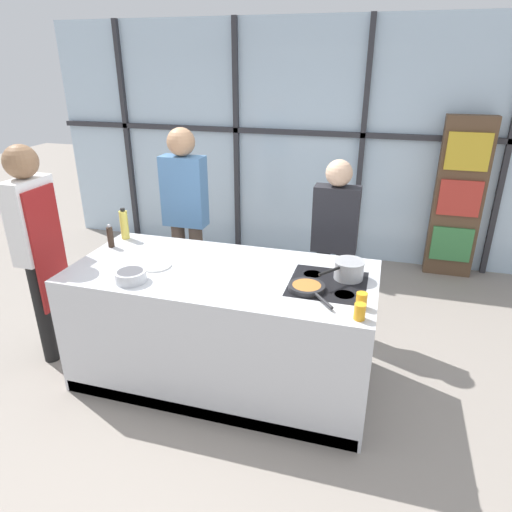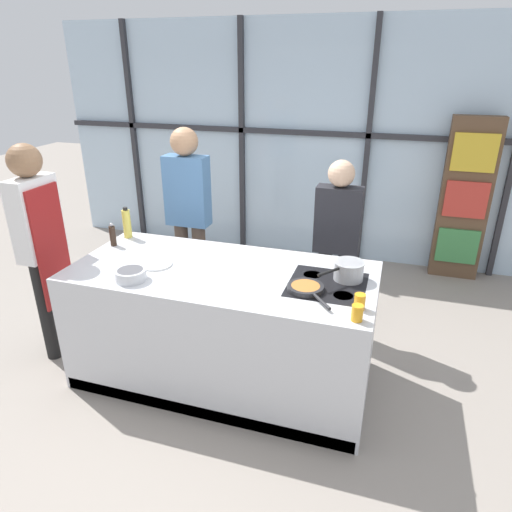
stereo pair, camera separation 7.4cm
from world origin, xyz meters
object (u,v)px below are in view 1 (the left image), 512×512
at_px(saucepan, 349,269).
at_px(mixing_bowl, 131,276).
at_px(juice_glass_near, 360,312).
at_px(spectator_center_left, 334,237).
at_px(oil_bottle, 124,224).
at_px(chef, 38,241).
at_px(pepper_grinder, 110,237).
at_px(frying_pan, 307,287).
at_px(spectator_far_left, 185,209).
at_px(juice_glass_far, 361,300).
at_px(white_plate, 156,265).

height_order(saucepan, mixing_bowl, saucepan).
bearing_deg(juice_glass_near, spectator_center_left, 102.97).
bearing_deg(mixing_bowl, oil_bottle, 123.18).
distance_m(chef, pepper_grinder, 0.54).
bearing_deg(frying_pan, pepper_grinder, 169.44).
xyz_separation_m(chef, frying_pan, (2.13, -0.02, -0.09)).
relative_size(spectator_far_left, oil_bottle, 6.73).
bearing_deg(saucepan, spectator_far_left, 152.92).
distance_m(frying_pan, juice_glass_near, 0.46).
height_order(spectator_far_left, juice_glass_far, spectator_far_left).
relative_size(frying_pan, juice_glass_far, 3.78).
bearing_deg(frying_pan, juice_glass_far, -21.10).
bearing_deg(chef, saucepan, 95.58).
height_order(chef, spectator_far_left, spectator_far_left).
distance_m(frying_pan, mixing_bowl, 1.21).
bearing_deg(chef, white_plate, 92.40).
bearing_deg(juice_glass_near, saucepan, 102.35).
distance_m(frying_pan, oil_bottle, 1.74).
distance_m(frying_pan, saucepan, 0.36).
distance_m(spectator_far_left, spectator_center_left, 1.41).
relative_size(spectator_far_left, mixing_bowl, 8.33).
distance_m(spectator_far_left, oil_bottle, 0.64).
xyz_separation_m(spectator_far_left, frying_pan, (1.35, -1.07, -0.10)).
height_order(pepper_grinder, juice_glass_near, pepper_grinder).
xyz_separation_m(white_plate, mixing_bowl, (-0.05, -0.27, 0.03)).
bearing_deg(juice_glass_far, pepper_grinder, 167.50).
bearing_deg(frying_pan, spectator_far_left, 141.64).
bearing_deg(mixing_bowl, white_plate, 79.91).
bearing_deg(white_plate, saucepan, 7.83).
height_order(spectator_center_left, juice_glass_near, spectator_center_left).
height_order(chef, saucepan, chef).
bearing_deg(chef, spectator_far_left, 143.42).
bearing_deg(mixing_bowl, juice_glass_far, 2.49).
distance_m(pepper_grinder, juice_glass_far, 2.08).
xyz_separation_m(spectator_center_left, oil_bottle, (-1.71, -0.56, 0.14)).
distance_m(spectator_far_left, juice_glass_near, 2.18).
xyz_separation_m(saucepan, juice_glass_far, (0.12, -0.39, -0.02)).
height_order(chef, spectator_center_left, chef).
height_order(frying_pan, juice_glass_near, juice_glass_near).
height_order(juice_glass_near, juice_glass_far, same).
bearing_deg(mixing_bowl, spectator_center_left, 45.82).
bearing_deg(chef, juice_glass_near, 83.09).
height_order(spectator_center_left, frying_pan, spectator_center_left).
height_order(spectator_far_left, pepper_grinder, spectator_far_left).
relative_size(frying_pan, mixing_bowl, 1.75).
height_order(mixing_bowl, juice_glass_far, juice_glass_far).
height_order(white_plate, pepper_grinder, pepper_grinder).
relative_size(frying_pan, white_plate, 1.66).
distance_m(frying_pan, white_plate, 1.14).
height_order(chef, white_plate, chef).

